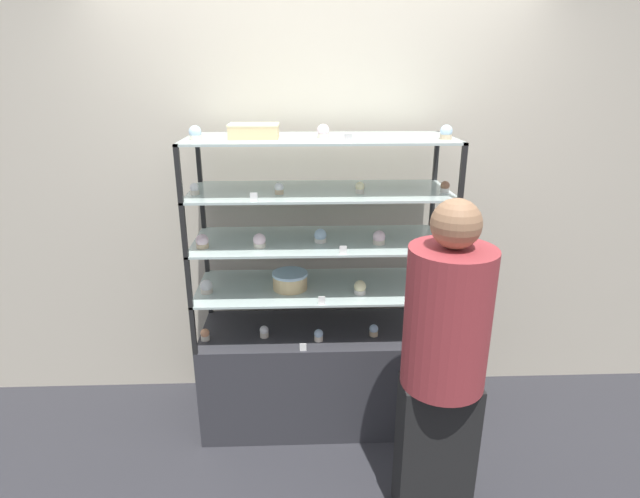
% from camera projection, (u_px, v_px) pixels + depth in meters
% --- Properties ---
extents(ground_plane, '(20.00, 20.00, 0.00)m').
position_uv_depth(ground_plane, '(320.00, 415.00, 3.12)').
color(ground_plane, '#2D2D33').
extents(back_wall, '(8.00, 0.05, 2.60)m').
position_uv_depth(back_wall, '(318.00, 197.00, 3.07)').
color(back_wall, beige).
rests_on(back_wall, ground_plane).
extents(display_base, '(1.37, 0.52, 0.61)m').
position_uv_depth(display_base, '(320.00, 374.00, 3.02)').
color(display_base, '#333338').
rests_on(display_base, ground_plane).
extents(display_riser_lower, '(1.37, 0.52, 0.28)m').
position_uv_depth(display_riser_lower, '(320.00, 288.00, 2.83)').
color(display_riser_lower, black).
rests_on(display_riser_lower, display_base).
extents(display_riser_middle, '(1.37, 0.52, 0.28)m').
position_uv_depth(display_riser_middle, '(320.00, 242.00, 2.74)').
color(display_riser_middle, black).
rests_on(display_riser_middle, display_riser_lower).
extents(display_riser_upper, '(1.37, 0.52, 0.28)m').
position_uv_depth(display_riser_upper, '(320.00, 193.00, 2.65)').
color(display_riser_upper, black).
rests_on(display_riser_upper, display_riser_middle).
extents(display_riser_top, '(1.37, 0.52, 0.28)m').
position_uv_depth(display_riser_top, '(320.00, 140.00, 2.55)').
color(display_riser_top, black).
rests_on(display_riser_top, display_riser_upper).
extents(layer_cake_centerpiece, '(0.20, 0.20, 0.10)m').
position_uv_depth(layer_cake_centerpiece, '(290.00, 280.00, 2.77)').
color(layer_cake_centerpiece, '#DBBC84').
rests_on(layer_cake_centerpiece, display_riser_lower).
extents(sheet_cake_frosted, '(0.25, 0.17, 0.07)m').
position_uv_depth(sheet_cake_frosted, '(254.00, 131.00, 2.49)').
color(sheet_cake_frosted, '#DBBC84').
rests_on(sheet_cake_frosted, display_riser_top).
extents(cupcake_0, '(0.05, 0.05, 0.07)m').
position_uv_depth(cupcake_0, '(205.00, 335.00, 2.79)').
color(cupcake_0, beige).
rests_on(cupcake_0, display_base).
extents(cupcake_1, '(0.05, 0.05, 0.07)m').
position_uv_depth(cupcake_1, '(264.00, 332.00, 2.82)').
color(cupcake_1, beige).
rests_on(cupcake_1, display_base).
extents(cupcake_2, '(0.05, 0.05, 0.07)m').
position_uv_depth(cupcake_2, '(319.00, 335.00, 2.78)').
color(cupcake_2, beige).
rests_on(cupcake_2, display_base).
extents(cupcake_3, '(0.05, 0.05, 0.07)m').
position_uv_depth(cupcake_3, '(374.00, 330.00, 2.83)').
color(cupcake_3, '#CCB28C').
rests_on(cupcake_3, display_base).
extents(cupcake_4, '(0.05, 0.05, 0.07)m').
position_uv_depth(cupcake_4, '(428.00, 326.00, 2.89)').
color(cupcake_4, '#CCB28C').
rests_on(cupcake_4, display_base).
extents(price_tag_0, '(0.04, 0.00, 0.04)m').
position_uv_depth(price_tag_0, '(303.00, 347.00, 2.68)').
color(price_tag_0, white).
rests_on(price_tag_0, display_base).
extents(cupcake_5, '(0.07, 0.07, 0.08)m').
position_uv_depth(cupcake_5, '(206.00, 287.00, 2.72)').
color(cupcake_5, beige).
rests_on(cupcake_5, display_riser_lower).
extents(cupcake_6, '(0.07, 0.07, 0.08)m').
position_uv_depth(cupcake_6, '(360.00, 288.00, 2.71)').
color(cupcake_6, white).
rests_on(cupcake_6, display_riser_lower).
extents(cupcake_7, '(0.07, 0.07, 0.08)m').
position_uv_depth(cupcake_7, '(431.00, 284.00, 2.76)').
color(cupcake_7, beige).
rests_on(cupcake_7, display_riser_lower).
extents(price_tag_1, '(0.04, 0.00, 0.04)m').
position_uv_depth(price_tag_1, '(322.00, 300.00, 2.59)').
color(price_tag_1, white).
rests_on(price_tag_1, display_riser_lower).
extents(cupcake_8, '(0.07, 0.07, 0.07)m').
position_uv_depth(cupcake_8, '(202.00, 242.00, 2.59)').
color(cupcake_8, '#CCB28C').
rests_on(cupcake_8, display_riser_middle).
extents(cupcake_9, '(0.07, 0.07, 0.07)m').
position_uv_depth(cupcake_9, '(259.00, 241.00, 2.60)').
color(cupcake_9, beige).
rests_on(cupcake_9, display_riser_middle).
extents(cupcake_10, '(0.07, 0.07, 0.07)m').
position_uv_depth(cupcake_10, '(321.00, 236.00, 2.68)').
color(cupcake_10, white).
rests_on(cupcake_10, display_riser_middle).
extents(cupcake_11, '(0.07, 0.07, 0.07)m').
position_uv_depth(cupcake_11, '(379.00, 238.00, 2.65)').
color(cupcake_11, beige).
rests_on(cupcake_11, display_riser_middle).
extents(cupcake_12, '(0.07, 0.07, 0.07)m').
position_uv_depth(cupcake_12, '(442.00, 240.00, 2.61)').
color(cupcake_12, '#CCB28C').
rests_on(cupcake_12, display_riser_middle).
extents(price_tag_2, '(0.04, 0.00, 0.04)m').
position_uv_depth(price_tag_2, '(343.00, 250.00, 2.50)').
color(price_tag_2, white).
rests_on(price_tag_2, display_riser_middle).
extents(cupcake_13, '(0.05, 0.05, 0.06)m').
position_uv_depth(cupcake_13, '(195.00, 189.00, 2.53)').
color(cupcake_13, beige).
rests_on(cupcake_13, display_riser_upper).
extents(cupcake_14, '(0.05, 0.05, 0.06)m').
position_uv_depth(cupcake_14, '(279.00, 189.00, 2.54)').
color(cupcake_14, '#CCB28C').
rests_on(cupcake_14, display_riser_upper).
extents(cupcake_15, '(0.05, 0.05, 0.06)m').
position_uv_depth(cupcake_15, '(360.00, 188.00, 2.56)').
color(cupcake_15, beige).
rests_on(cupcake_15, display_riser_upper).
extents(cupcake_16, '(0.05, 0.05, 0.06)m').
position_uv_depth(cupcake_16, '(445.00, 187.00, 2.58)').
color(cupcake_16, white).
rests_on(cupcake_16, display_riser_upper).
extents(price_tag_3, '(0.04, 0.00, 0.04)m').
position_uv_depth(price_tag_3, '(254.00, 197.00, 2.40)').
color(price_tag_3, white).
rests_on(price_tag_3, display_riser_upper).
extents(cupcake_17, '(0.06, 0.06, 0.07)m').
position_uv_depth(cupcake_17, '(195.00, 133.00, 2.43)').
color(cupcake_17, beige).
rests_on(cupcake_17, display_riser_top).
extents(cupcake_18, '(0.06, 0.06, 0.07)m').
position_uv_depth(cupcake_18, '(323.00, 132.00, 2.50)').
color(cupcake_18, beige).
rests_on(cupcake_18, display_riser_top).
extents(cupcake_19, '(0.06, 0.06, 0.07)m').
position_uv_depth(cupcake_19, '(446.00, 132.00, 2.46)').
color(cupcake_19, '#CCB28C').
rests_on(cupcake_19, display_riser_top).
extents(price_tag_4, '(0.04, 0.00, 0.04)m').
position_uv_depth(price_tag_4, '(348.00, 138.00, 2.32)').
color(price_tag_4, white).
rests_on(price_tag_4, display_riser_top).
extents(customer_figure, '(0.36, 0.36, 1.56)m').
position_uv_depth(customer_figure, '(443.00, 361.00, 2.18)').
color(customer_figure, black).
rests_on(customer_figure, ground_plane).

